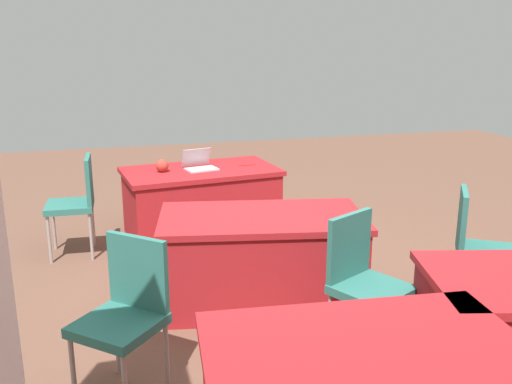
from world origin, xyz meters
TOP-DOWN VIEW (x-y plane):
  - ground_plane at (0.00, 0.00)m, footprint 14.40×14.40m
  - table_foreground at (0.27, -1.71)m, footprint 1.69×1.07m
  - table_mid_right at (0.08, 0.01)m, footprint 1.73×1.14m
  - chair_near_front at (1.19, 0.96)m, footprint 0.62×0.62m
  - chair_tucked_left at (-1.45, 0.61)m, footprint 0.61×0.61m
  - chair_tucked_right at (1.52, -1.48)m, footprint 0.46×0.46m
  - chair_aisle at (-0.36, 0.90)m, footprint 0.59×0.59m
  - laptop_silver at (0.27, -1.71)m, footprint 0.37×0.35m
  - yarn_ball at (0.67, -1.69)m, footprint 0.13×0.13m
  - scissors_red at (-0.25, -1.76)m, footprint 0.18×0.04m

SIDE VIEW (x-z plane):
  - ground_plane at x=0.00m, z-range 0.00..0.00m
  - table_foreground at x=0.27m, z-range 0.00..0.74m
  - table_mid_right at x=0.08m, z-range 0.00..0.74m
  - chair_aisle at x=-0.36m, z-range 0.07..1.02m
  - chair_near_front at x=1.19m, z-range 0.07..1.02m
  - chair_tucked_left at x=-1.45m, z-range 0.08..1.05m
  - chair_tucked_right at x=1.52m, z-range 0.08..1.06m
  - scissors_red at x=-0.25m, z-range 0.74..0.74m
  - laptop_silver at x=0.27m, z-range 0.67..0.88m
  - yarn_ball at x=0.67m, z-range 0.74..0.87m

